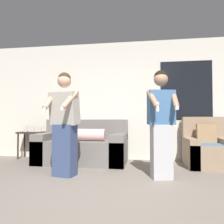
{
  "coord_description": "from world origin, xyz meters",
  "views": [
    {
      "loc": [
        0.4,
        -2.18,
        0.92
      ],
      "look_at": [
        -0.12,
        1.25,
        1.03
      ],
      "focal_mm": 35.0,
      "sensor_mm": 36.0,
      "label": 1
    }
  ],
  "objects": [
    {
      "name": "ground_plane",
      "position": [
        0.0,
        0.0,
        0.0
      ],
      "size": [
        14.0,
        14.0,
        0.0
      ],
      "primitive_type": "plane",
      "color": "slate"
    },
    {
      "name": "couch",
      "position": [
        -0.92,
        2.32,
        0.33
      ],
      "size": [
        1.85,
        0.96,
        0.9
      ],
      "color": "slate",
      "rests_on": "ground_plane"
    },
    {
      "name": "person_right",
      "position": [
        0.64,
        1.29,
        0.86
      ],
      "size": [
        0.47,
        0.51,
        1.68
      ],
      "color": "#B2B2B7",
      "rests_on": "ground_plane"
    },
    {
      "name": "side_table",
      "position": [
        -2.23,
        2.6,
        0.53
      ],
      "size": [
        0.6,
        0.36,
        0.77
      ],
      "color": "#332319",
      "rests_on": "ground_plane"
    },
    {
      "name": "wall_back",
      "position": [
        0.02,
        2.84,
        1.35
      ],
      "size": [
        6.75,
        0.07,
        2.7
      ],
      "color": "beige",
      "rests_on": "ground_plane"
    },
    {
      "name": "armchair",
      "position": [
        1.58,
        2.33,
        0.32
      ],
      "size": [
        0.81,
        0.87,
        0.96
      ],
      "color": "#937A60",
      "rests_on": "ground_plane"
    },
    {
      "name": "person_left",
      "position": [
        -0.9,
        1.2,
        0.84
      ],
      "size": [
        0.5,
        0.55,
        1.68
      ],
      "color": "#384770",
      "rests_on": "ground_plane"
    }
  ]
}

